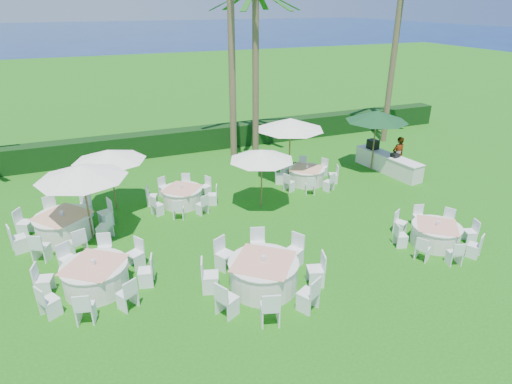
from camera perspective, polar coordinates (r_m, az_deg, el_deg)
ground at (r=13.10m, az=0.08°, el=-10.67°), size 120.00×120.00×0.00m
hedge at (r=23.37m, az=-11.08°, el=6.59°), size 34.00×1.00×1.20m
ocean at (r=112.29m, az=-20.99°, el=18.89°), size 260.00×260.00×0.00m
banquet_table_a at (r=13.02m, az=-20.60°, el=-10.45°), size 3.19×3.19×0.97m
banquet_table_b at (r=12.26m, az=0.99°, el=-10.82°), size 3.45×3.45×1.04m
banquet_table_c at (r=15.51m, az=22.83°, el=-5.21°), size 2.78×2.78×0.86m
banquet_table_d at (r=16.09m, az=-24.20°, el=-4.11°), size 3.30×3.30×1.00m
banquet_table_e at (r=17.27m, az=-9.79°, el=-0.54°), size 2.74×2.74×0.86m
banquet_table_f at (r=19.19m, az=6.73°, el=2.24°), size 2.74×2.74×0.86m
umbrella_a at (r=14.91m, az=-22.28°, el=2.49°), size 2.92×2.92×2.66m
umbrella_b at (r=16.19m, az=0.76°, el=4.96°), size 2.51×2.51×2.37m
umbrella_c at (r=16.86m, az=-19.01°, el=4.64°), size 2.70×2.70×2.44m
umbrella_d at (r=18.84m, az=4.62°, el=9.04°), size 2.98×2.98×2.84m
umbrella_green at (r=20.75m, az=15.84°, el=9.73°), size 2.90×2.90×2.88m
buffet_table at (r=21.28m, az=17.10°, el=3.78°), size 1.30×3.72×1.30m
staff_person at (r=21.10m, az=18.38°, el=4.69°), size 0.66×0.45×1.77m
palm_c at (r=20.35m, az=-3.31°, el=20.07°), size 4.31×4.33×11.12m
palm_d at (r=21.85m, az=-0.06°, el=16.25°), size 4.40×4.13×8.05m
palm_e at (r=25.20m, az=18.07°, el=18.30°), size 4.25×4.37×9.84m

